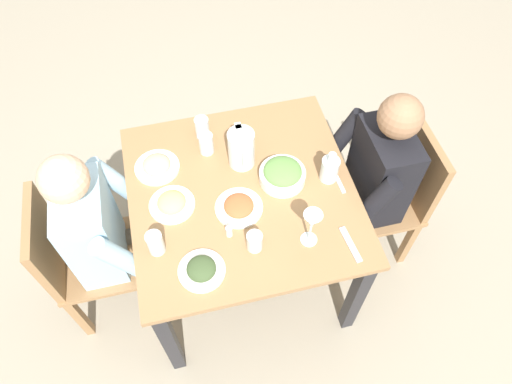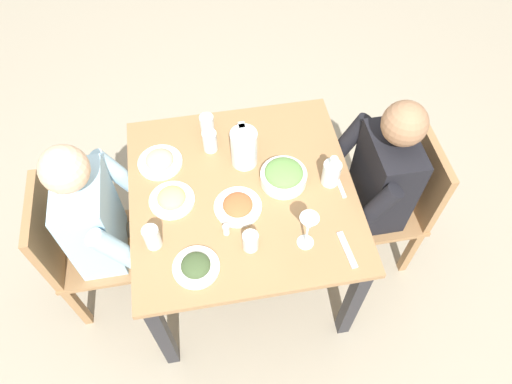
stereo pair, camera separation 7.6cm
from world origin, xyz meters
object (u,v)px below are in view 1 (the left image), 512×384
(diner_far, at_px, (360,182))
(water_glass_center, at_px, (255,241))
(water_glass_near_right, at_px, (202,128))
(water_glass_far_right, at_px, (206,143))
(plate_dolmas, at_px, (202,269))
(water_glass_by_pitcher, at_px, (155,243))
(chair_far, at_px, (393,191))
(plate_fries, at_px, (172,204))
(chair_near, at_px, (80,257))
(plate_rice_curry, at_px, (239,207))
(wine_glass, at_px, (312,222))
(diner_near, at_px, (116,233))
(oil_carafe, at_px, (329,170))
(water_pitcher, at_px, (241,149))
(plate_beans, at_px, (157,166))
(salt_shaker, at_px, (229,231))
(salad_bowl, at_px, (282,174))
(dining_table, at_px, (243,205))

(diner_far, bearing_deg, water_glass_center, -64.40)
(water_glass_near_right, bearing_deg, water_glass_far_right, 0.83)
(plate_dolmas, xyz_separation_m, water_glass_by_pitcher, (-0.14, -0.16, 0.04))
(chair_far, xyz_separation_m, plate_fries, (0.01, -1.09, 0.28))
(chair_near, height_order, plate_rice_curry, chair_near)
(water_glass_by_pitcher, height_order, wine_glass, wine_glass)
(chair_near, xyz_separation_m, water_glass_center, (0.27, 0.77, 0.31))
(chair_far, distance_m, diner_near, 1.37)
(water_glass_center, height_order, wine_glass, wine_glass)
(diner_near, xyz_separation_m, plate_rice_curry, (0.08, 0.55, 0.14))
(diner_far, height_order, plate_fries, diner_far)
(plate_rice_curry, distance_m, water_glass_by_pitcher, 0.38)
(chair_far, height_order, oil_carafe, oil_carafe)
(water_glass_by_pitcher, bearing_deg, diner_far, 101.69)
(diner_far, relative_size, water_glass_by_pitcher, 10.40)
(water_glass_by_pitcher, distance_m, wine_glass, 0.63)
(water_pitcher, distance_m, plate_beans, 0.39)
(water_pitcher, distance_m, wine_glass, 0.50)
(plate_dolmas, height_order, water_glass_center, water_glass_center)
(chair_far, relative_size, diner_far, 0.74)
(water_glass_far_right, bearing_deg, chair_near, -68.16)
(salt_shaker, bearing_deg, diner_far, 106.64)
(chair_near, relative_size, salad_bowl, 4.14)
(water_pitcher, distance_m, water_glass_far_right, 0.18)
(plate_dolmas, distance_m, plate_beans, 0.57)
(dining_table, bearing_deg, water_pitcher, 167.61)
(diner_far, distance_m, oil_carafe, 0.26)
(chair_far, bearing_deg, plate_dolmas, -71.58)
(dining_table, relative_size, water_pitcher, 5.22)
(water_glass_far_right, bearing_deg, wine_glass, 29.67)
(plate_dolmas, bearing_deg, plate_beans, -168.90)
(water_pitcher, xyz_separation_m, water_glass_near_right, (-0.20, -0.15, -0.04))
(dining_table, relative_size, oil_carafe, 6.03)
(plate_fries, xyz_separation_m, salt_shaker, (0.19, 0.21, 0.01))
(diner_near, xyz_separation_m, plate_dolmas, (0.33, 0.34, 0.14))
(diner_near, relative_size, salad_bowl, 5.57)
(water_pitcher, relative_size, plate_dolmas, 1.01)
(chair_near, height_order, oil_carafe, oil_carafe)
(chair_far, bearing_deg, water_glass_far_right, -106.42)
(plate_fries, relative_size, water_glass_by_pitcher, 1.79)
(diner_far, xyz_separation_m, water_glass_by_pitcher, (0.20, -0.98, 0.18))
(chair_far, height_order, water_glass_far_right, chair_far)
(dining_table, height_order, water_glass_center, water_glass_center)
(water_pitcher, height_order, salad_bowl, water_pitcher)
(plate_fries, bearing_deg, diner_near, -90.01)
(dining_table, distance_m, water_glass_near_right, 0.41)
(diner_far, relative_size, salt_shaker, 21.28)
(plate_fries, relative_size, water_glass_near_right, 1.78)
(diner_far, xyz_separation_m, water_glass_center, (0.28, -0.59, 0.17))
(wine_glass, bearing_deg, plate_rice_curry, -131.32)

